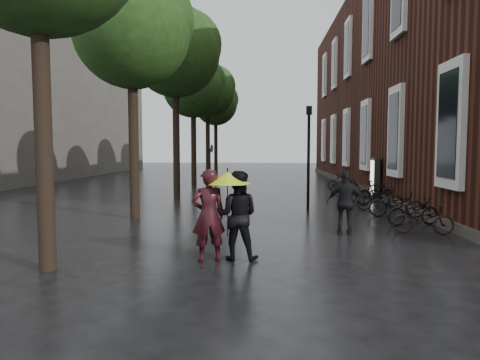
# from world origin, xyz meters

# --- Properties ---
(ground) EXTENTS (120.00, 120.00, 0.00)m
(ground) POSITION_xyz_m (0.00, 0.00, 0.00)
(ground) COLOR black
(brick_building) EXTENTS (10.20, 33.20, 12.00)m
(brick_building) POSITION_xyz_m (10.47, 19.46, 5.99)
(brick_building) COLOR #38160F
(brick_building) RESTS_ON ground
(street_trees) EXTENTS (4.33, 34.03, 8.91)m
(street_trees) POSITION_xyz_m (-3.99, 15.91, 6.34)
(street_trees) COLOR black
(street_trees) RESTS_ON ground
(person_burgundy) EXTENTS (0.81, 0.64, 1.93)m
(person_burgundy) POSITION_xyz_m (-0.98, 1.81, 0.96)
(person_burgundy) COLOR black
(person_burgundy) RESTS_ON ground
(person_black) EXTENTS (0.97, 0.79, 1.88)m
(person_black) POSITION_xyz_m (-0.40, 2.00, 0.94)
(person_black) COLOR black
(person_black) RESTS_ON ground
(lime_umbrella) EXTENTS (0.98, 0.98, 1.45)m
(lime_umbrella) POSITION_xyz_m (-0.60, 1.96, 1.73)
(lime_umbrella) COLOR black
(lime_umbrella) RESTS_ON ground
(pedestrian_walking) EXTENTS (1.08, 0.58, 1.74)m
(pedestrian_walking) POSITION_xyz_m (2.39, 4.72, 0.87)
(pedestrian_walking) COLOR black
(pedestrian_walking) RESTS_ON ground
(parked_bicycles) EXTENTS (2.05, 12.42, 1.01)m
(parked_bicycles) POSITION_xyz_m (4.59, 10.34, 0.45)
(parked_bicycles) COLOR black
(parked_bicycles) RESTS_ON ground
(ad_lightbox) EXTENTS (0.29, 1.26, 1.90)m
(ad_lightbox) POSITION_xyz_m (5.31, 13.00, 0.96)
(ad_lightbox) COLOR black
(ad_lightbox) RESTS_ON ground
(lamp_post) EXTENTS (0.20, 0.20, 3.91)m
(lamp_post) POSITION_xyz_m (1.86, 9.32, 2.37)
(lamp_post) COLOR black
(lamp_post) RESTS_ON ground
(cycle_sign) EXTENTS (0.13, 0.46, 2.55)m
(cycle_sign) POSITION_xyz_m (-2.82, 17.54, 1.68)
(cycle_sign) COLOR #262628
(cycle_sign) RESTS_ON ground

